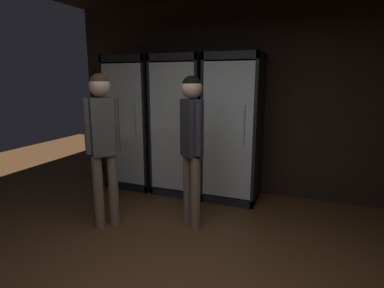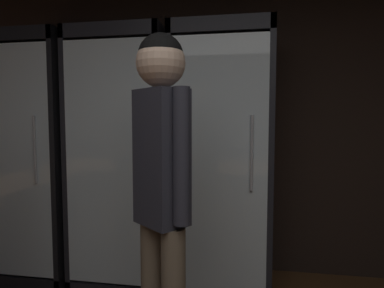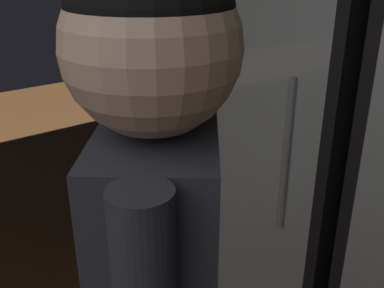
{
  "view_description": "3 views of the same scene",
  "coord_description": "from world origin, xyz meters",
  "px_view_note": "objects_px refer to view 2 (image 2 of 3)",
  "views": [
    {
      "loc": [
        0.69,
        -1.45,
        1.67
      ],
      "look_at": [
        -0.91,
        2.61,
        0.75
      ],
      "focal_mm": 28.87,
      "sensor_mm": 36.0,
      "label": 1
    },
    {
      "loc": [
        -0.16,
        0.23,
        1.31
      ],
      "look_at": [
        -0.49,
        2.3,
        1.16
      ],
      "focal_mm": 29.42,
      "sensor_mm": 36.0,
      "label": 2
    },
    {
      "loc": [
        -0.06,
        1.35,
        1.68
      ],
      "look_at": [
        -1.25,
        2.24,
        1.04
      ],
      "focal_mm": 42.12,
      "sensor_mm": 36.0,
      "label": 3
    }
  ],
  "objects_px": {
    "cooler_far_left": "(41,160)",
    "cooler_left": "(127,161)",
    "cooler_center": "(222,164)",
    "shopper_near": "(162,176)"
  },
  "relations": [
    {
      "from": "cooler_far_left",
      "to": "cooler_left",
      "type": "bearing_deg",
      "value": -0.06
    },
    {
      "from": "cooler_center",
      "to": "cooler_left",
      "type": "bearing_deg",
      "value": 179.97
    },
    {
      "from": "cooler_center",
      "to": "shopper_near",
      "type": "bearing_deg",
      "value": -101.11
    },
    {
      "from": "cooler_center",
      "to": "shopper_near",
      "type": "distance_m",
      "value": 1.09
    },
    {
      "from": "cooler_left",
      "to": "shopper_near",
      "type": "distance_m",
      "value": 1.22
    },
    {
      "from": "cooler_center",
      "to": "cooler_far_left",
      "type": "bearing_deg",
      "value": 179.96
    },
    {
      "from": "cooler_far_left",
      "to": "cooler_center",
      "type": "relative_size",
      "value": 1.0
    },
    {
      "from": "cooler_far_left",
      "to": "cooler_center",
      "type": "bearing_deg",
      "value": -0.04
    },
    {
      "from": "cooler_left",
      "to": "cooler_center",
      "type": "relative_size",
      "value": 1.0
    },
    {
      "from": "cooler_left",
      "to": "shopper_near",
      "type": "relative_size",
      "value": 1.18
    }
  ]
}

